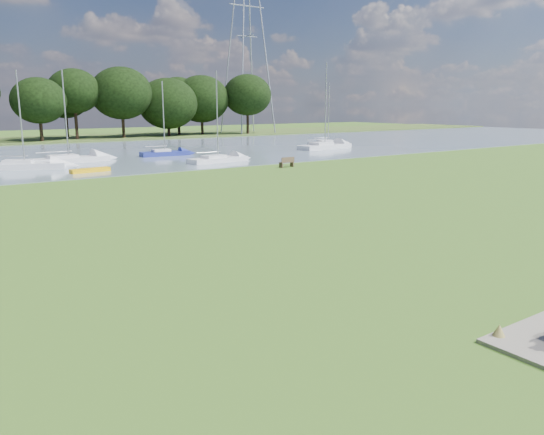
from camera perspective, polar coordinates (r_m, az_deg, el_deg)
ground at (r=23.84m, az=-1.17°, el=-1.53°), size 220.00×220.00×0.00m
river at (r=62.85m, az=-23.17°, el=5.98°), size 220.00×40.00×0.10m
far_bank at (r=92.33m, az=-27.16°, el=7.27°), size 220.00×20.00×0.40m
riverbank_bench at (r=48.42m, az=1.62°, el=5.97°), size 1.54×0.56×0.93m
kayak at (r=47.08m, az=-18.98°, el=4.84°), size 3.40×1.25×0.33m
pylon at (r=107.30m, az=-2.74°, el=21.79°), size 7.70×5.40×38.45m
sailboat_0 at (r=68.57m, az=5.66°, el=7.80°), size 8.12×3.15×10.72m
sailboat_1 at (r=74.72m, az=6.00°, el=8.09°), size 5.92×2.16×8.60m
sailboat_2 at (r=51.62m, az=-25.13°, el=5.28°), size 7.03×4.40×8.45m
sailboat_5 at (r=60.05m, az=-11.50°, el=6.96°), size 5.48×1.85×8.02m
sailboat_7 at (r=55.64m, az=-21.10°, el=6.00°), size 7.71×2.94×8.80m
sailboat_8 at (r=52.55m, az=-5.89°, el=6.42°), size 6.46×2.59×8.70m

